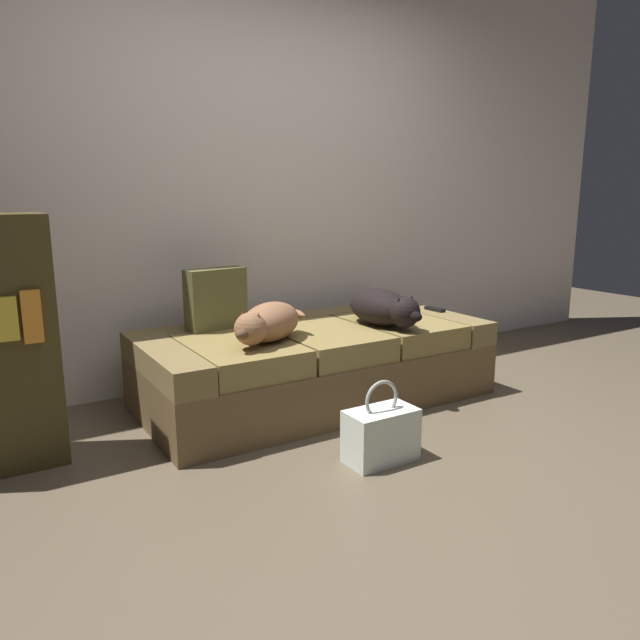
{
  "coord_description": "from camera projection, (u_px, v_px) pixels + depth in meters",
  "views": [
    {
      "loc": [
        -1.72,
        -1.69,
        1.18
      ],
      "look_at": [
        0.0,
        1.09,
        0.48
      ],
      "focal_mm": 33.51,
      "sensor_mm": 36.0,
      "label": 1
    }
  ],
  "objects": [
    {
      "name": "ground_plane",
      "position": [
        454.0,
        477.0,
        2.54
      ],
      "size": [
        10.0,
        10.0,
        0.0
      ],
      "primitive_type": "plane",
      "color": "brown"
    },
    {
      "name": "throw_pillow",
      "position": [
        216.0,
        299.0,
        3.33
      ],
      "size": [
        0.35,
        0.16,
        0.34
      ],
      "primitive_type": "cube",
      "rotation": [
        0.0,
        0.0,
        0.13
      ],
      "color": "brown",
      "rests_on": "couch"
    },
    {
      "name": "handbag",
      "position": [
        381.0,
        434.0,
        2.67
      ],
      "size": [
        0.32,
        0.18,
        0.38
      ],
      "color": "silver",
      "rests_on": "ground"
    },
    {
      "name": "dog_dark",
      "position": [
        384.0,
        308.0,
        3.41
      ],
      "size": [
        0.27,
        0.61,
        0.21
      ],
      "color": "black",
      "rests_on": "couch"
    },
    {
      "name": "tv_remote",
      "position": [
        435.0,
        309.0,
        3.87
      ],
      "size": [
        0.05,
        0.15,
        0.02
      ],
      "primitive_type": "cube",
      "rotation": [
        0.0,
        0.0,
        0.05
      ],
      "color": "black",
      "rests_on": "couch"
    },
    {
      "name": "dog_tan",
      "position": [
        268.0,
        323.0,
        3.04
      ],
      "size": [
        0.53,
        0.45,
        0.2
      ],
      "color": "#8D5F40",
      "rests_on": "couch"
    },
    {
      "name": "couch",
      "position": [
        315.0,
        364.0,
        3.45
      ],
      "size": [
        1.96,
        0.92,
        0.43
      ],
      "color": "brown",
      "rests_on": "ground"
    },
    {
      "name": "back_wall",
      "position": [
        259.0,
        158.0,
        3.77
      ],
      "size": [
        6.4,
        0.1,
        2.8
      ],
      "primitive_type": "cube",
      "color": "silver",
      "rests_on": "ground"
    }
  ]
}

